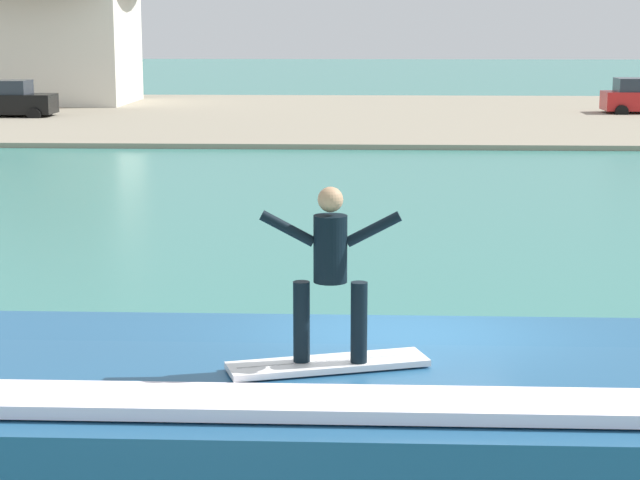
% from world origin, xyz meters
% --- Properties ---
extents(ground_plane, '(260.00, 260.00, 0.00)m').
position_xyz_m(ground_plane, '(0.00, 0.00, 0.00)').
color(ground_plane, '#377F75').
extents(wave_crest, '(9.37, 4.16, 1.24)m').
position_xyz_m(wave_crest, '(-1.05, -1.35, 0.58)').
color(wave_crest, '#235781').
rests_on(wave_crest, ground_plane).
extents(surfboard, '(1.99, 1.04, 0.06)m').
position_xyz_m(surfboard, '(-0.76, -1.77, 1.27)').
color(surfboard, white).
rests_on(surfboard, wave_crest).
extents(surfer, '(1.34, 0.32, 1.70)m').
position_xyz_m(surfer, '(-0.74, -1.79, 2.25)').
color(surfer, black).
rests_on(surfer, surfboard).
extents(shoreline_bank, '(120.00, 27.91, 0.19)m').
position_xyz_m(shoreline_bank, '(0.00, 42.34, 0.09)').
color(shoreline_bank, gray).
rests_on(shoreline_bank, ground_plane).
extents(car_near_shore, '(3.80, 2.13, 1.86)m').
position_xyz_m(car_near_shore, '(-17.08, 40.10, 0.94)').
color(car_near_shore, black).
rests_on(car_near_shore, ground_plane).
extents(house_with_chimney, '(11.57, 11.57, 8.84)m').
position_xyz_m(house_with_chimney, '(-18.09, 49.20, 5.08)').
color(house_with_chimney, silver).
rests_on(house_with_chimney, ground_plane).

